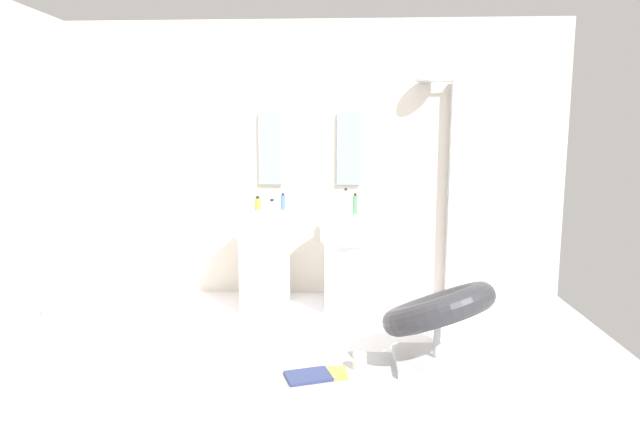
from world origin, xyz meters
TOP-DOWN VIEW (x-y plane):
  - ground_plane at (0.00, 0.00)m, footprint 4.80×3.60m
  - rear_partition at (0.00, 1.65)m, footprint 4.80×0.10m
  - pedestal_sink_left at (-0.37, 1.15)m, footprint 0.49×0.49m
  - pedestal_sink_right at (0.37, 1.15)m, footprint 0.49×0.49m
  - vanity_mirror_left at (-0.37, 1.58)m, footprint 0.22×0.03m
  - vanity_mirror_right at (0.37, 1.58)m, footprint 0.22×0.03m
  - shower_column at (1.36, 1.53)m, footprint 0.49×0.24m
  - lounge_chair at (0.97, -0.04)m, footprint 1.10×1.10m
  - towel_rack at (-1.55, 0.18)m, footprint 0.37×0.22m
  - area_rug at (0.38, -0.18)m, footprint 1.19×0.64m
  - magazine_ochre at (0.23, -0.25)m, footprint 0.28×0.21m
  - magazine_navy at (0.11, -0.29)m, footprint 0.33×0.28m
  - coffee_mug at (0.45, -0.15)m, footprint 0.09×0.09m
  - soap_bottle_amber at (-0.45, 1.25)m, footprint 0.06×0.06m
  - soap_bottle_green at (0.43, 1.01)m, footprint 0.04×0.04m
  - soap_bottle_blue at (-0.22, 1.25)m, footprint 0.04×0.04m
  - soap_bottle_clear at (0.35, 1.29)m, footprint 0.05×0.05m
  - soap_bottle_white at (-0.29, 1.05)m, footprint 0.05×0.05m

SIDE VIEW (x-z plane):
  - ground_plane at x=0.00m, z-range -0.04..0.00m
  - area_rug at x=0.38m, z-range 0.00..0.01m
  - magazine_ochre at x=0.23m, z-range 0.01..0.03m
  - magazine_navy at x=0.11m, z-range 0.01..0.03m
  - coffee_mug at x=0.45m, z-range 0.01..0.12m
  - lounge_chair at x=0.97m, z-range 0.03..0.67m
  - pedestal_sink_left at x=-0.37m, z-range -0.01..0.96m
  - pedestal_sink_right at x=0.37m, z-range -0.01..0.96m
  - towel_rack at x=-1.55m, z-range 0.15..1.10m
  - soap_bottle_white at x=-0.29m, z-range 0.87..0.99m
  - soap_bottle_amber at x=-0.45m, z-range 0.87..0.99m
  - soap_bottle_blue at x=-0.22m, z-range 0.87..1.02m
  - soap_bottle_green at x=0.43m, z-range 0.87..1.05m
  - soap_bottle_clear at x=0.35m, z-range 0.87..1.06m
  - shower_column at x=1.36m, z-range 0.05..2.10m
  - rear_partition at x=0.00m, z-range 0.00..2.60m
  - vanity_mirror_left at x=-0.37m, z-range 1.07..1.75m
  - vanity_mirror_right at x=0.37m, z-range 1.07..1.75m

